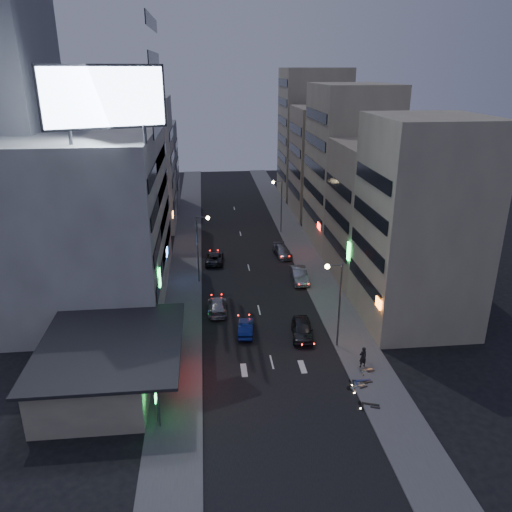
{
  "coord_description": "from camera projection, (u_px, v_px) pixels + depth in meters",
  "views": [
    {
      "loc": [
        -5.25,
        -32.85,
        23.86
      ],
      "look_at": [
        -0.03,
        16.79,
        5.04
      ],
      "focal_mm": 35.0,
      "sensor_mm": 36.0,
      "label": 1
    }
  ],
  "objects": [
    {
      "name": "road_car_blue",
      "position": [
        246.0,
        328.0,
        47.57
      ],
      "size": [
        1.79,
        4.06,
        1.3
      ],
      "primitive_type": "imported",
      "rotation": [
        0.0,
        0.0,
        3.03
      ],
      "color": "navy",
      "rests_on": "ground"
    },
    {
      "name": "scooter_blue",
      "position": [
        371.0,
        372.0,
        40.47
      ],
      "size": [
        0.86,
        2.12,
        1.26
      ],
      "primitive_type": null,
      "rotation": [
        0.0,
        0.0,
        1.65
      ],
      "color": "navy",
      "rests_on": "sidewalk_right"
    },
    {
      "name": "street_lamp_right_far",
      "position": [
        279.0,
        199.0,
        75.41
      ],
      "size": [
        1.6,
        0.44,
        8.02
      ],
      "color": "#595B60",
      "rests_on": "sidewalk_right"
    },
    {
      "name": "scooter_silver_b",
      "position": [
        372.0,
        362.0,
        41.93
      ],
      "size": [
        0.99,
        1.96,
        1.14
      ],
      "primitive_type": null,
      "rotation": [
        0.0,
        0.0,
        1.78
      ],
      "color": "#A1A4A8",
      "rests_on": "sidewalk_right"
    },
    {
      "name": "food_court",
      "position": [
        101.0,
        364.0,
        39.3
      ],
      "size": [
        11.0,
        13.0,
        3.88
      ],
      "color": "#B1AB8B",
      "rests_on": "ground"
    },
    {
      "name": "shophouse_far",
      "position": [
        349.0,
        167.0,
        69.66
      ],
      "size": [
        10.0,
        14.0,
        22.0
      ],
      "primitive_type": "cube",
      "color": "#B1AB8B",
      "rests_on": "ground"
    },
    {
      "name": "far_left_b",
      "position": [
        143.0,
        166.0,
        89.26
      ],
      "size": [
        12.0,
        10.0,
        15.0
      ],
      "primitive_type": "cube",
      "color": "gray",
      "rests_on": "ground"
    },
    {
      "name": "shophouse_mid",
      "position": [
        382.0,
        212.0,
        58.67
      ],
      "size": [
        11.0,
        12.0,
        16.0
      ],
      "primitive_type": "cube",
      "color": "tan",
      "rests_on": "ground"
    },
    {
      "name": "ground",
      "position": [
        278.0,
        390.0,
        39.5
      ],
      "size": [
        180.0,
        180.0,
        0.0
      ],
      "primitive_type": "plane",
      "color": "black",
      "rests_on": "ground"
    },
    {
      "name": "far_right_b",
      "position": [
        313.0,
        134.0,
        96.39
      ],
      "size": [
        12.0,
        12.0,
        24.0
      ],
      "primitive_type": "cube",
      "color": "#B1AB8B",
      "rests_on": "ground"
    },
    {
      "name": "grey_tower",
      "position": [
        4.0,
        138.0,
        52.36
      ],
      "size": [
        10.0,
        14.0,
        34.0
      ],
      "primitive_type": "cube",
      "color": "gray",
      "rests_on": "ground"
    },
    {
      "name": "scooter_silver_a",
      "position": [
        364.0,
        377.0,
        39.87
      ],
      "size": [
        1.19,
        2.04,
        1.18
      ],
      "primitive_type": null,
      "rotation": [
        0.0,
        0.0,
        1.87
      ],
      "color": "#B5B8BE",
      "rests_on": "sidewalk_right"
    },
    {
      "name": "parked_car_right_near",
      "position": [
        302.0,
        329.0,
        47.0
      ],
      "size": [
        2.44,
        4.9,
        1.6
      ],
      "primitive_type": "imported",
      "rotation": [
        0.0,
        0.0,
        -0.12
      ],
      "color": "#26282C",
      "rests_on": "ground"
    },
    {
      "name": "person",
      "position": [
        363.0,
        357.0,
        42.01
      ],
      "size": [
        0.78,
        0.6,
        1.88
      ],
      "primitive_type": "imported",
      "rotation": [
        0.0,
        0.0,
        3.39
      ],
      "color": "black",
      "rests_on": "sidewalk_right"
    },
    {
      "name": "billboard",
      "position": [
        104.0,
        98.0,
        39.87
      ],
      "size": [
        9.52,
        3.75,
        6.2
      ],
      "rotation": [
        0.0,
        0.0,
        0.35
      ],
      "color": "#595B60",
      "rests_on": "white_building"
    },
    {
      "name": "parked_car_left",
      "position": [
        214.0,
        258.0,
        65.1
      ],
      "size": [
        2.6,
        5.0,
        1.35
      ],
      "primitive_type": "imported",
      "rotation": [
        0.0,
        0.0,
        3.07
      ],
      "color": "#27282C",
      "rests_on": "ground"
    },
    {
      "name": "parked_car_right_far",
      "position": [
        282.0,
        251.0,
        67.37
      ],
      "size": [
        2.39,
        4.89,
        1.37
      ],
      "primitive_type": "imported",
      "rotation": [
        0.0,
        0.0,
        0.1
      ],
      "color": "gray",
      "rests_on": "ground"
    },
    {
      "name": "sidewalk_right",
      "position": [
        304.0,
        254.0,
        68.18
      ],
      "size": [
        4.0,
        120.0,
        0.12
      ],
      "primitive_type": "cube",
      "color": "#4C4C4F",
      "rests_on": "ground"
    },
    {
      "name": "far_right_a",
      "position": [
        327.0,
        162.0,
        84.37
      ],
      "size": [
        11.0,
        12.0,
        18.0
      ],
      "primitive_type": "cube",
      "color": "tan",
      "rests_on": "ground"
    },
    {
      "name": "sidewalk_left",
      "position": [
        186.0,
        258.0,
        66.61
      ],
      "size": [
        4.0,
        120.0,
        0.12
      ],
      "primitive_type": "cube",
      "color": "#4C4C4F",
      "rests_on": "ground"
    },
    {
      "name": "far_left_a",
      "position": [
        136.0,
        165.0,
        76.33
      ],
      "size": [
        11.0,
        10.0,
        20.0
      ],
      "primitive_type": "cube",
      "color": "beige",
      "rests_on": "ground"
    },
    {
      "name": "street_lamp_right_near",
      "position": [
        336.0,
        293.0,
        43.77
      ],
      "size": [
        1.6,
        0.44,
        8.02
      ],
      "color": "#595B60",
      "rests_on": "sidewalk_right"
    },
    {
      "name": "parked_car_right_mid",
      "position": [
        299.0,
        275.0,
        59.37
      ],
      "size": [
        1.81,
        4.91,
        1.6
      ],
      "primitive_type": "imported",
      "rotation": [
        0.0,
        0.0,
        -0.02
      ],
      "color": "#9899A0",
      "rests_on": "ground"
    },
    {
      "name": "scooter_black_b",
      "position": [
        368.0,
        375.0,
        40.28
      ],
      "size": [
        0.91,
        1.88,
        1.1
      ],
      "primitive_type": null,
      "rotation": [
        0.0,
        0.0,
        1.39
      ],
      "color": "black",
      "rests_on": "sidewalk_right"
    },
    {
      "name": "white_building",
      "position": [
        95.0,
        217.0,
        53.27
      ],
      "size": [
        14.0,
        24.0,
        18.0
      ],
      "primitive_type": "cube",
      "color": "beige",
      "rests_on": "ground"
    },
    {
      "name": "street_lamp_left",
      "position": [
        201.0,
        239.0,
        57.5
      ],
      "size": [
        1.6,
        0.44,
        8.02
      ],
      "color": "#595B60",
      "rests_on": "sidewalk_left"
    },
    {
      "name": "road_car_silver",
      "position": [
        217.0,
        306.0,
        51.91
      ],
      "size": [
        2.05,
        4.8,
        1.38
      ],
      "primitive_type": "imported",
      "rotation": [
        0.0,
        0.0,
        3.12
      ],
      "color": "#9E9FA5",
      "rests_on": "ground"
    },
    {
      "name": "scooter_black_a",
      "position": [
        381.0,
        398.0,
        37.32
      ],
      "size": [
        1.3,
        2.09,
        1.21
      ],
      "primitive_type": null,
      "rotation": [
        0.0,
        0.0,
        1.22
      ],
      "color": "black",
      "rests_on": "sidewalk_right"
    },
    {
      "name": "shophouse_near",
      "position": [
        421.0,
        225.0,
        47.21
      ],
      "size": [
        10.0,
        11.0,
        20.0
      ],
      "primitive_type": "cube",
      "color": "#B1AB8B",
      "rests_on": "ground"
    }
  ]
}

